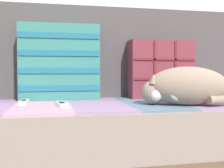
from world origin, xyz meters
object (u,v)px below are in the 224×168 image
throw_pillow_striped (60,62)px  sleeping_cat (184,87)px  game_remote_far (62,105)px  throw_pillow_quilted (161,69)px  game_remote_near (24,102)px  couch (145,136)px

throw_pillow_striped → sleeping_cat: (0.58, -0.39, -0.13)m
throw_pillow_striped → game_remote_far: throw_pillow_striped is taller
game_remote_far → throw_pillow_quilted: bearing=27.1°
throw_pillow_quilted → sleeping_cat: 0.40m
throw_pillow_striped → game_remote_far: bearing=-89.9°
throw_pillow_quilted → game_remote_near: bearing=-167.8°
throw_pillow_striped → sleeping_cat: 0.71m
game_remote_near → sleeping_cat: bearing=-15.6°
throw_pillow_quilted → throw_pillow_striped: bearing=-180.0°
couch → game_remote_near: 0.67m
game_remote_far → throw_pillow_striped: bearing=90.1°
couch → sleeping_cat: size_ratio=4.57×
couch → game_remote_near: game_remote_near is taller
throw_pillow_quilted → game_remote_far: 0.71m
game_remote_near → throw_pillow_striped: bearing=43.4°
couch → throw_pillow_quilted: throw_pillow_quilted is taller
game_remote_near → game_remote_far: (0.18, -0.14, 0.00)m
couch → game_remote_near: (-0.64, 0.01, 0.20)m
sleeping_cat → game_remote_near: (-0.76, 0.21, -0.08)m
couch → game_remote_far: size_ratio=9.89×
throw_pillow_striped → game_remote_far: (0.00, -0.32, -0.21)m
throw_pillow_quilted → game_remote_near: 0.84m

